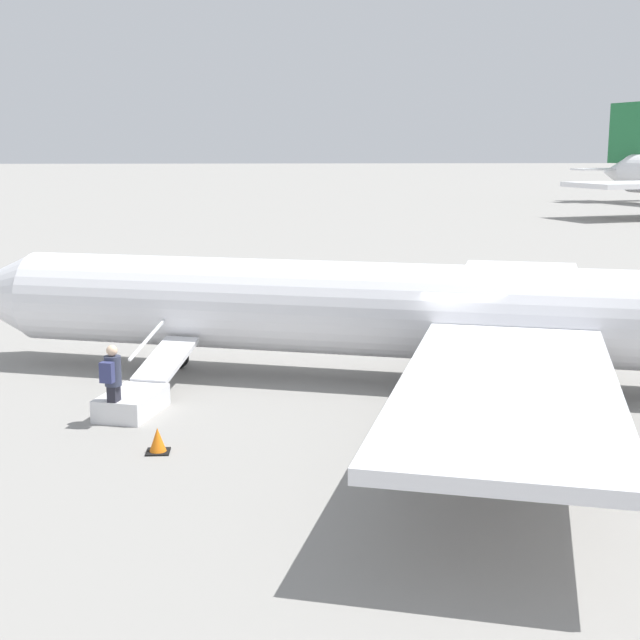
{
  "coord_description": "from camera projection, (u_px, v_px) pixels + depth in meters",
  "views": [
    {
      "loc": [
        5.0,
        21.32,
        5.89
      ],
      "look_at": [
        3.61,
        -0.29,
        1.67
      ],
      "focal_mm": 50.0,
      "sensor_mm": 36.0,
      "label": 1
    }
  ],
  "objects": [
    {
      "name": "ground_plane",
      "position": [
        464.0,
        386.0,
        22.33
      ],
      "size": [
        600.0,
        600.0,
        0.0
      ],
      "primitive_type": "plane",
      "color": "gray"
    },
    {
      "name": "airplane_main",
      "position": [
        503.0,
        314.0,
        21.77
      ],
      "size": [
        28.74,
        22.36,
        6.27
      ],
      "rotation": [
        0.0,
        0.0,
        -0.3
      ],
      "color": "silver",
      "rests_on": "ground"
    },
    {
      "name": "boarding_stairs",
      "position": [
        139.0,
        393.0,
        20.29
      ],
      "size": [
        2.13,
        4.13,
        1.6
      ],
      "rotation": [
        0.0,
        0.0,
        -1.87
      ],
      "color": "silver",
      "rests_on": "ground"
    },
    {
      "name": "passenger",
      "position": [
        112.0,
        379.0,
        19.04
      ],
      "size": [
        0.42,
        0.57,
        1.74
      ],
      "rotation": [
        0.0,
        0.0,
        -1.87
      ],
      "color": "#23232D",
      "rests_on": "ground"
    },
    {
      "name": "traffic_cone_near_stairs",
      "position": [
        158.0,
        441.0,
        17.4
      ],
      "size": [
        0.46,
        0.46,
        0.5
      ],
      "color": "black",
      "rests_on": "ground"
    }
  ]
}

